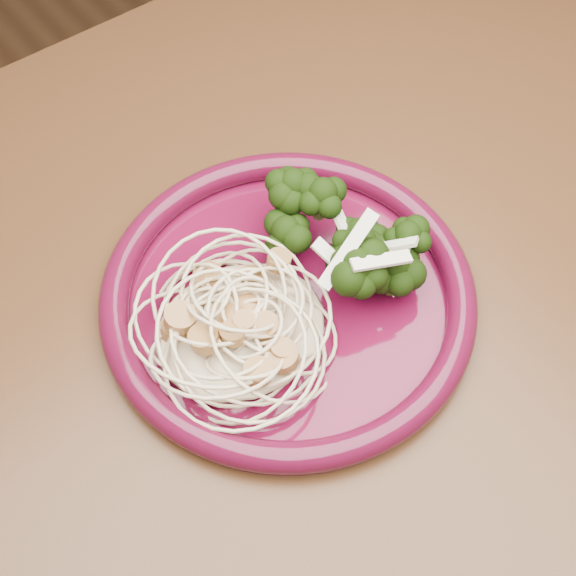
# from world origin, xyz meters

# --- Properties ---
(dining_table) EXTENTS (1.20, 0.80, 0.75)m
(dining_table) POSITION_xyz_m (0.00, 0.00, 0.65)
(dining_table) COLOR #472814
(dining_table) RESTS_ON ground
(dinner_plate) EXTENTS (0.30, 0.30, 0.02)m
(dinner_plate) POSITION_xyz_m (-0.03, 0.03, 0.76)
(dinner_plate) COLOR #4B071F
(dinner_plate) RESTS_ON dining_table
(spaghetti_pile) EXTENTS (0.14, 0.12, 0.03)m
(spaghetti_pile) POSITION_xyz_m (-0.07, 0.02, 0.77)
(spaghetti_pile) COLOR beige
(spaghetti_pile) RESTS_ON dinner_plate
(scallop_cluster) EXTENTS (0.12, 0.12, 0.04)m
(scallop_cluster) POSITION_xyz_m (-0.07, 0.02, 0.80)
(scallop_cluster) COLOR #A37640
(scallop_cluster) RESTS_ON spaghetti_pile
(broccoli_pile) EXTENTS (0.09, 0.14, 0.05)m
(broccoli_pile) POSITION_xyz_m (0.03, 0.03, 0.78)
(broccoli_pile) COLOR black
(broccoli_pile) RESTS_ON dinner_plate
(onion_garnish) EXTENTS (0.06, 0.09, 0.05)m
(onion_garnish) POSITION_xyz_m (0.03, 0.03, 0.81)
(onion_garnish) COLOR beige
(onion_garnish) RESTS_ON broccoli_pile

